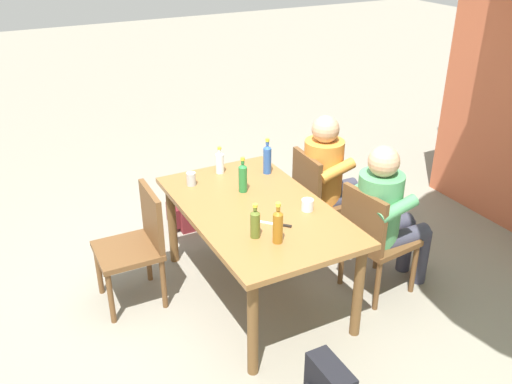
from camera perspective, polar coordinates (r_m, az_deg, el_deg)
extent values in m
plane|color=gray|center=(4.31, 0.00, -10.29)|extent=(24.00, 24.00, 0.00)
cube|color=olive|center=(3.91, 0.00, -1.83)|extent=(1.58, 0.94, 0.04)
cylinder|color=brown|center=(4.54, -8.58, -3.20)|extent=(0.07, 0.07, 0.70)
cylinder|color=brown|center=(3.45, -0.33, -13.77)|extent=(0.07, 0.07, 0.70)
cylinder|color=brown|center=(4.81, 0.23, -1.08)|extent=(0.07, 0.07, 0.70)
cylinder|color=brown|center=(3.80, 10.42, -10.00)|extent=(0.07, 0.07, 0.70)
cube|color=brown|center=(4.23, 12.61, -4.76)|extent=(0.49, 0.49, 0.04)
cube|color=brown|center=(3.99, 10.92, -2.82)|extent=(0.42, 0.09, 0.42)
cylinder|color=brown|center=(4.37, 15.86, -7.56)|extent=(0.04, 0.04, 0.41)
cylinder|color=brown|center=(4.58, 12.32, -5.43)|extent=(0.04, 0.04, 0.41)
cylinder|color=brown|center=(4.13, 12.32, -9.35)|extent=(0.04, 0.04, 0.41)
cylinder|color=brown|center=(4.34, 8.76, -6.99)|extent=(0.04, 0.04, 0.41)
cube|color=brown|center=(4.72, 7.21, -0.81)|extent=(0.46, 0.46, 0.04)
cube|color=brown|center=(4.52, 5.20, 1.29)|extent=(0.42, 0.06, 0.42)
cylinder|color=brown|center=(4.78, 10.18, -3.71)|extent=(0.04, 0.04, 0.41)
cylinder|color=brown|center=(5.05, 7.80, -1.74)|extent=(0.04, 0.04, 0.41)
cylinder|color=brown|center=(4.60, 6.23, -4.75)|extent=(0.04, 0.04, 0.41)
cylinder|color=brown|center=(4.88, 4.00, -2.64)|extent=(0.04, 0.04, 0.41)
cube|color=brown|center=(4.10, -13.04, -5.89)|extent=(0.45, 0.45, 0.04)
cube|color=brown|center=(4.02, -10.63, -2.49)|extent=(0.42, 0.05, 0.42)
cylinder|color=brown|center=(4.35, -15.80, -7.70)|extent=(0.04, 0.04, 0.41)
cylinder|color=brown|center=(4.05, -14.64, -10.49)|extent=(0.04, 0.04, 0.41)
cylinder|color=brown|center=(4.41, -10.98, -6.59)|extent=(0.04, 0.04, 0.41)
cylinder|color=brown|center=(4.11, -9.44, -9.24)|extent=(0.04, 0.04, 0.41)
cylinder|color=#4C935B|center=(4.06, 12.45, -1.57)|extent=(0.32, 0.32, 0.52)
sphere|color=tan|center=(3.91, 12.96, 3.07)|extent=(0.22, 0.22, 0.22)
cylinder|color=#383847|center=(4.25, 14.97, -4.56)|extent=(0.14, 0.40, 0.14)
cylinder|color=#383847|center=(4.49, 16.56, -6.36)|extent=(0.11, 0.11, 0.45)
cylinder|color=#4C935B|center=(3.90, 14.29, -1.72)|extent=(0.09, 0.31, 0.16)
cylinder|color=#383847|center=(4.36, 13.43, -3.49)|extent=(0.14, 0.40, 0.14)
cylinder|color=#383847|center=(4.60, 15.06, -5.31)|extent=(0.11, 0.11, 0.45)
cylinder|color=#4C935B|center=(4.16, 10.94, 0.47)|extent=(0.09, 0.31, 0.16)
cylinder|color=orange|center=(4.57, 6.89, 2.17)|extent=(0.32, 0.32, 0.52)
sphere|color=tan|center=(4.43, 7.14, 6.40)|extent=(0.22, 0.22, 0.22)
cylinder|color=#383847|center=(4.72, 9.34, -0.65)|extent=(0.14, 0.40, 0.14)
cylinder|color=#383847|center=(4.94, 11.03, -2.47)|extent=(0.11, 0.11, 0.45)
cylinder|color=orange|center=(4.40, 8.31, 2.18)|extent=(0.09, 0.31, 0.16)
cylinder|color=#383847|center=(4.85, 8.10, 0.22)|extent=(0.14, 0.40, 0.14)
cylinder|color=#383847|center=(5.06, 9.79, -1.59)|extent=(0.11, 0.11, 0.45)
cylinder|color=orange|center=(4.68, 5.65, 3.90)|extent=(0.09, 0.31, 0.16)
cylinder|color=white|center=(4.40, -3.72, 2.93)|extent=(0.06, 0.06, 0.16)
cone|color=white|center=(4.36, -3.76, 4.01)|extent=(0.06, 0.06, 0.02)
cylinder|color=white|center=(4.36, -3.77, 4.28)|extent=(0.03, 0.03, 0.02)
cylinder|color=yellow|center=(4.35, -3.77, 4.52)|extent=(0.03, 0.03, 0.02)
cylinder|color=#566623|center=(3.52, -0.08, -3.43)|extent=(0.06, 0.06, 0.17)
cone|color=#566623|center=(3.47, -0.09, -2.06)|extent=(0.06, 0.06, 0.02)
cylinder|color=#566623|center=(3.46, -0.09, -1.71)|extent=(0.03, 0.03, 0.02)
cylinder|color=yellow|center=(3.45, -0.09, -1.41)|extent=(0.03, 0.03, 0.02)
cylinder|color=#2D56A3|center=(4.38, 1.16, 3.21)|extent=(0.06, 0.06, 0.21)
cone|color=#2D56A3|center=(4.33, 1.17, 4.66)|extent=(0.06, 0.06, 0.03)
cylinder|color=#2D56A3|center=(4.32, 1.17, 5.02)|extent=(0.03, 0.03, 0.03)
cylinder|color=yellow|center=(4.31, 1.18, 5.35)|extent=(0.03, 0.03, 0.02)
cylinder|color=#287A38|center=(4.08, -1.35, 1.31)|extent=(0.06, 0.06, 0.20)
cone|color=#287A38|center=(4.04, -1.37, 2.74)|extent=(0.06, 0.06, 0.03)
cylinder|color=#287A38|center=(4.03, -1.37, 3.09)|extent=(0.03, 0.03, 0.03)
cylinder|color=yellow|center=(4.02, -1.38, 3.41)|extent=(0.03, 0.03, 0.02)
cylinder|color=#996019|center=(3.46, 2.25, -3.74)|extent=(0.06, 0.06, 0.20)
cone|color=#996019|center=(3.40, 2.28, -2.09)|extent=(0.06, 0.06, 0.03)
cylinder|color=#996019|center=(3.39, 2.29, -1.68)|extent=(0.03, 0.03, 0.03)
cylinder|color=yellow|center=(3.38, 2.30, -1.31)|extent=(0.03, 0.03, 0.02)
cylinder|color=#B2B7BC|center=(4.23, -6.65, 1.34)|extent=(0.07, 0.07, 0.10)
cylinder|color=silver|center=(3.87, 5.29, -1.32)|extent=(0.08, 0.08, 0.08)
cube|color=silver|center=(3.70, 1.42, -3.22)|extent=(0.15, 0.14, 0.01)
cube|color=black|center=(3.68, 3.05, -3.45)|extent=(0.07, 0.07, 0.01)
cube|color=maroon|center=(5.11, -7.18, -1.30)|extent=(0.31, 0.20, 0.42)
cube|color=maroon|center=(5.11, -8.47, -2.35)|extent=(0.22, 0.06, 0.18)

